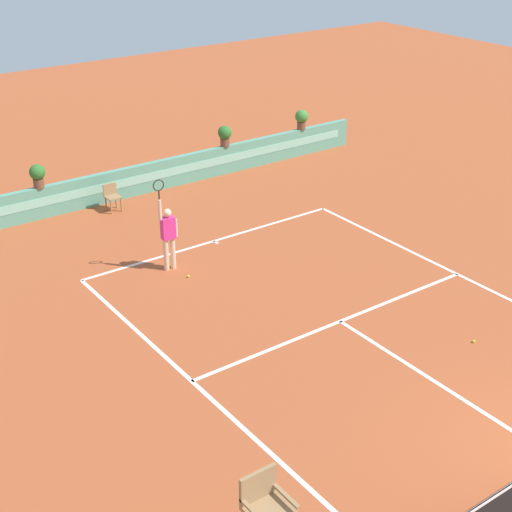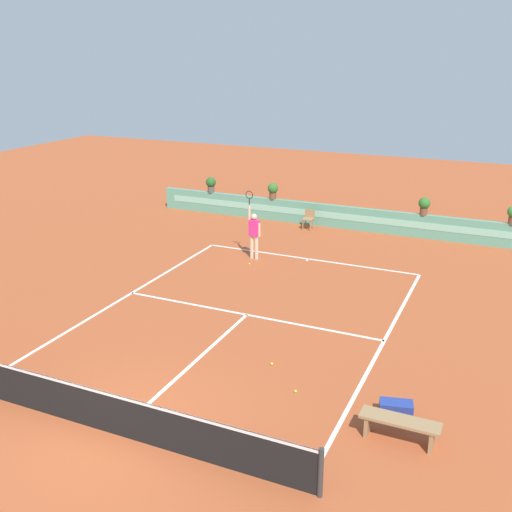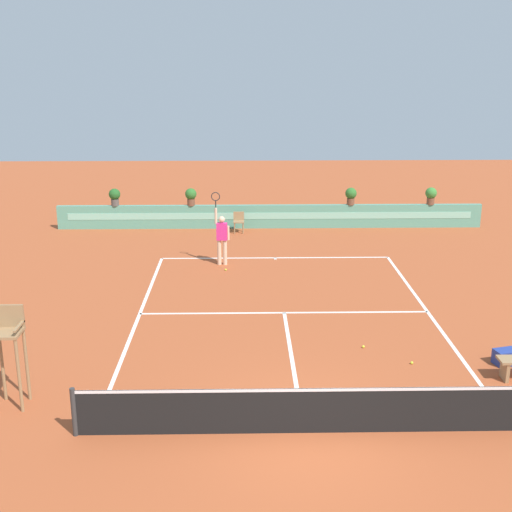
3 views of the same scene
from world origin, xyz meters
The scene contains 15 objects.
ground_plane centered at (0.00, 6.00, 0.00)m, with size 60.00×60.00×0.00m, color #A84C28.
court_lines centered at (0.00, 6.72, 0.00)m, with size 8.32×11.94×0.01m.
net centered at (0.00, 0.00, 0.51)m, with size 8.92×0.10×1.00m.
back_wall_barrier centered at (0.00, 16.39, 0.50)m, with size 18.00×0.21×1.00m.
umpire_chair centered at (-5.97, 1.26, 1.34)m, with size 0.60×0.60×2.14m.
ball_kid_chair centered at (-1.33, 15.66, 0.48)m, with size 0.44×0.44×0.85m.
gear_bag centered at (5.12, 2.98, 0.18)m, with size 0.70×0.36×0.36m, color navy.
tennis_player centered at (-1.90, 11.11, 1.05)m, with size 0.62×0.25×2.58m.
tennis_ball_near_baseline centered at (1.84, 3.94, 0.03)m, with size 0.07×0.07×0.07m, color #CCE033.
tennis_ball_mid_court centered at (2.83, 2.99, 0.03)m, with size 0.07×0.07×0.07m, color #CCE033.
tennis_ball_by_sideline centered at (-1.76, 10.40, 0.03)m, with size 0.07×0.07×0.07m, color #CCE033.
potted_plant_far_right centered at (6.81, 16.39, 1.41)m, with size 0.48×0.48×0.72m.
potted_plant_left centered at (-3.35, 16.39, 1.41)m, with size 0.48×0.48×0.72m.
potted_plant_right centered at (3.41, 16.39, 1.41)m, with size 0.48×0.48×0.72m.
potted_plant_far_left centered at (-6.54, 16.39, 1.41)m, with size 0.48×0.48×0.72m.
Camera 3 is at (-1.17, -11.54, 6.99)m, focal length 47.30 mm.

